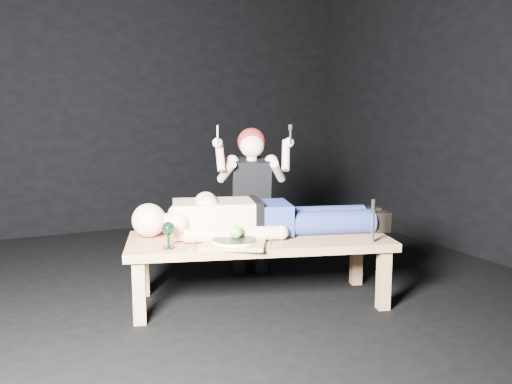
# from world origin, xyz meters

# --- Properties ---
(ground) EXTENTS (5.00, 5.00, 0.00)m
(ground) POSITION_xyz_m (0.00, 0.00, 0.00)
(ground) COLOR black
(ground) RESTS_ON ground
(back_wall) EXTENTS (5.00, 0.00, 5.00)m
(back_wall) POSITION_xyz_m (0.00, 2.50, 1.50)
(back_wall) COLOR black
(back_wall) RESTS_ON ground
(table) EXTENTS (1.85, 1.11, 0.45)m
(table) POSITION_xyz_m (0.26, -0.21, 0.23)
(table) COLOR #B67D55
(table) RESTS_ON ground
(lying_man) EXTENTS (1.99, 1.09, 0.29)m
(lying_man) POSITION_xyz_m (0.34, -0.12, 0.59)
(lying_man) COLOR beige
(lying_man) RESTS_ON table
(kneeling_woman) EXTENTS (0.85, 0.89, 1.20)m
(kneeling_woman) POSITION_xyz_m (0.48, 0.40, 0.60)
(kneeling_woman) COLOR black
(kneeling_woman) RESTS_ON ground
(serving_tray) EXTENTS (0.48, 0.44, 0.02)m
(serving_tray) POSITION_xyz_m (0.01, -0.35, 0.46)
(serving_tray) COLOR tan
(serving_tray) RESTS_ON table
(plate) EXTENTS (0.36, 0.36, 0.02)m
(plate) POSITION_xyz_m (0.01, -0.35, 0.48)
(plate) COLOR white
(plate) RESTS_ON serving_tray
(apple) EXTENTS (0.08, 0.08, 0.08)m
(apple) POSITION_xyz_m (0.03, -0.34, 0.54)
(apple) COLOR #51982C
(apple) RESTS_ON plate
(goblet) EXTENTS (0.10, 0.10, 0.17)m
(goblet) POSITION_xyz_m (-0.37, -0.23, 0.53)
(goblet) COLOR black
(goblet) RESTS_ON table
(fork_flat) EXTENTS (0.09, 0.17, 0.01)m
(fork_flat) POSITION_xyz_m (-0.23, -0.27, 0.45)
(fork_flat) COLOR #B2B2B7
(fork_flat) RESTS_ON table
(knife_flat) EXTENTS (0.11, 0.17, 0.01)m
(knife_flat) POSITION_xyz_m (0.25, -0.39, 0.45)
(knife_flat) COLOR #B2B2B7
(knife_flat) RESTS_ON table
(spoon_flat) EXTENTS (0.06, 0.18, 0.01)m
(spoon_flat) POSITION_xyz_m (0.29, -0.35, 0.45)
(spoon_flat) COLOR #B2B2B7
(spoon_flat) RESTS_ON table
(carving_knife) EXTENTS (0.05, 0.05, 0.28)m
(carving_knife) POSITION_xyz_m (0.86, -0.64, 0.59)
(carving_knife) COLOR #B2B2B7
(carving_knife) RESTS_ON table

